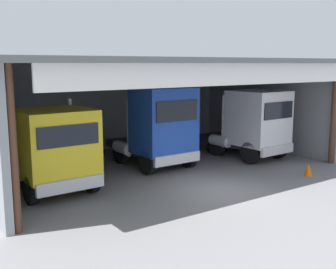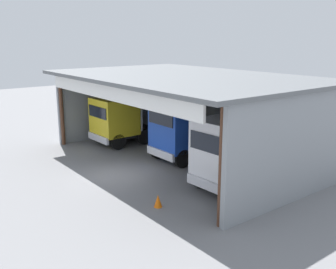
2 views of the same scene
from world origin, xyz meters
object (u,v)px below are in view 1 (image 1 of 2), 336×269
(oil_drum, at_px, (82,147))
(truck_blue_center_right_bay, at_px, (159,127))
(tool_cart, at_px, (162,140))
(traffic_cone, at_px, (308,169))
(truck_yellow_center_left_bay, at_px, (53,148))
(truck_white_yard_outside, at_px, (253,123))

(oil_drum, bearing_deg, truck_blue_center_right_bay, -66.15)
(oil_drum, relative_size, tool_cart, 0.95)
(traffic_cone, bearing_deg, truck_yellow_center_left_bay, 158.80)
(truck_white_yard_outside, bearing_deg, truck_yellow_center_left_bay, -2.64)
(truck_blue_center_right_bay, bearing_deg, oil_drum, -66.53)
(truck_white_yard_outside, distance_m, traffic_cone, 4.10)
(truck_yellow_center_left_bay, distance_m, tool_cart, 9.12)
(truck_yellow_center_left_bay, xyz_separation_m, oil_drum, (3.39, 5.49, -1.24))
(truck_yellow_center_left_bay, xyz_separation_m, tool_cart, (7.82, 4.52, -1.21))
(truck_yellow_center_left_bay, height_order, truck_blue_center_right_bay, truck_blue_center_right_bay)
(truck_yellow_center_left_bay, relative_size, tool_cart, 4.44)
(tool_cart, relative_size, traffic_cone, 1.79)
(truck_yellow_center_left_bay, height_order, traffic_cone, truck_yellow_center_left_bay)
(truck_blue_center_right_bay, xyz_separation_m, tool_cart, (2.47, 3.47, -1.41))
(tool_cart, bearing_deg, traffic_cone, -76.21)
(truck_yellow_center_left_bay, height_order, oil_drum, truck_yellow_center_left_bay)
(truck_blue_center_right_bay, distance_m, oil_drum, 5.07)
(truck_blue_center_right_bay, relative_size, oil_drum, 5.39)
(truck_yellow_center_left_bay, height_order, tool_cart, truck_yellow_center_left_bay)
(truck_yellow_center_left_bay, relative_size, truck_blue_center_right_bay, 0.87)
(truck_yellow_center_left_bay, relative_size, oil_drum, 4.67)
(truck_white_yard_outside, distance_m, tool_cart, 5.40)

